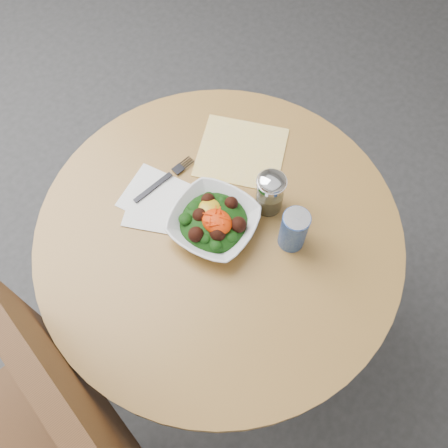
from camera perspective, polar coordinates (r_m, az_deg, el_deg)
name	(u,v)px	position (r m, az deg, el deg)	size (l,w,h in m)	color
ground	(221,318)	(1.92, -0.38, -10.70)	(6.00, 6.00, 0.00)	#2F2E31
table	(220,263)	(1.39, -0.51, -4.46)	(0.90, 0.90, 0.75)	black
chair	(50,431)	(1.33, -19.29, -21.47)	(0.55, 0.55, 1.04)	#4C2A15
cloth_napkin	(241,152)	(1.33, 1.99, 8.22)	(0.22, 0.20, 0.00)	#E9AE0C
paper_napkins	(154,200)	(1.26, -7.96, 2.70)	(0.20, 0.20, 0.00)	white
salad_bowl	(214,222)	(1.19, -1.18, 0.25)	(0.23, 0.23, 0.08)	silver
fork	(166,178)	(1.29, -6.67, 5.22)	(0.05, 0.19, 0.00)	black
spice_shaker	(270,193)	(1.20, 5.27, 3.56)	(0.07, 0.07, 0.13)	silver
beverage_can	(294,230)	(1.16, 7.98, -0.65)	(0.06, 0.06, 0.12)	navy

